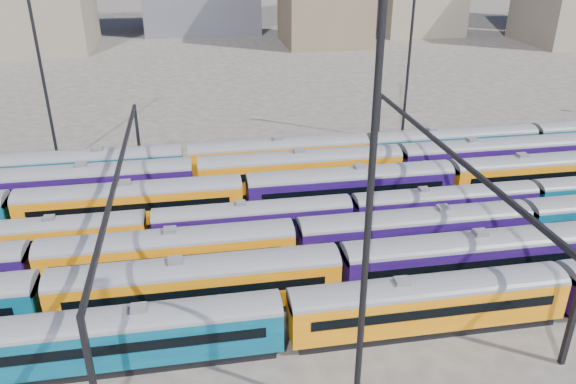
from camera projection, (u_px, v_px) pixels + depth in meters
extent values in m
plane|color=#3F3935|center=(341.00, 233.00, 54.17)|extent=(500.00, 500.00, 0.00)
cube|color=black|center=(133.00, 359.00, 37.77)|extent=(19.15, 2.48, 0.71)
cube|color=#05394E|center=(130.00, 337.00, 36.99)|extent=(20.16, 2.92, 2.92)
cylinder|color=#4C4C51|center=(127.00, 319.00, 36.37)|extent=(20.16, 2.92, 2.92)
cube|color=black|center=(128.00, 348.00, 35.52)|extent=(17.74, 0.06, 0.76)
cube|color=black|center=(131.00, 319.00, 38.17)|extent=(17.74, 0.06, 0.76)
cube|color=slate|center=(126.00, 310.00, 36.04)|extent=(1.01, 0.91, 0.35)
cube|color=black|center=(425.00, 325.00, 41.00)|extent=(19.15, 2.48, 0.71)
cube|color=#B86307|center=(427.00, 304.00, 40.23)|extent=(20.16, 2.92, 2.92)
cylinder|color=#4C4C51|center=(430.00, 288.00, 39.61)|extent=(20.16, 2.92, 2.92)
cube|color=black|center=(436.00, 313.00, 38.76)|extent=(17.74, 0.06, 0.76)
cube|color=black|center=(420.00, 289.00, 41.40)|extent=(17.74, 0.06, 0.76)
cube|color=slate|center=(431.00, 278.00, 39.28)|extent=(1.01, 0.91, 0.35)
cube|color=black|center=(199.00, 307.00, 42.93)|extent=(20.37, 2.64, 0.75)
cube|color=#B86307|center=(198.00, 286.00, 42.11)|extent=(21.45, 3.11, 3.11)
cylinder|color=#4C4C51|center=(196.00, 268.00, 41.45)|extent=(21.45, 3.11, 3.11)
cube|color=black|center=(198.00, 294.00, 40.54)|extent=(18.87, 0.06, 0.80)
cube|color=black|center=(197.00, 270.00, 43.35)|extent=(18.87, 0.06, 0.80)
cube|color=slate|center=(195.00, 259.00, 41.10)|extent=(1.07, 0.97, 0.38)
cube|color=black|center=(468.00, 279.00, 46.37)|extent=(20.37, 2.64, 0.75)
cube|color=#17083C|center=(472.00, 259.00, 45.55)|extent=(21.45, 3.11, 3.11)
cylinder|color=#4C4C51|center=(474.00, 242.00, 44.89)|extent=(21.45, 3.11, 3.11)
cube|color=black|center=(481.00, 265.00, 43.98)|extent=(18.87, 0.06, 0.80)
cube|color=black|center=(463.00, 245.00, 46.79)|extent=(18.87, 0.06, 0.80)
cube|color=slate|center=(476.00, 233.00, 44.53)|extent=(1.07, 0.97, 0.38)
cube|color=black|center=(171.00, 274.00, 47.05)|extent=(19.64, 2.55, 0.72)
cube|color=#B86307|center=(169.00, 255.00, 46.26)|extent=(20.67, 3.00, 3.00)
cylinder|color=#4C4C51|center=(168.00, 239.00, 45.62)|extent=(20.67, 3.00, 3.00)
cube|color=black|center=(169.00, 261.00, 44.75)|extent=(18.19, 0.06, 0.78)
cube|color=black|center=(169.00, 242.00, 47.46)|extent=(18.19, 0.06, 0.78)
cube|color=slate|center=(167.00, 230.00, 45.28)|extent=(1.03, 0.93, 0.36)
cube|color=black|center=(412.00, 251.00, 50.37)|extent=(19.64, 2.55, 0.72)
cube|color=#17083C|center=(414.00, 233.00, 49.58)|extent=(20.67, 3.00, 3.00)
cylinder|color=#4C4C51|center=(415.00, 218.00, 48.94)|extent=(20.67, 3.00, 3.00)
cube|color=black|center=(421.00, 238.00, 48.07)|extent=(18.19, 0.06, 0.78)
cube|color=black|center=(408.00, 221.00, 50.78)|extent=(18.19, 0.06, 0.78)
cube|color=slate|center=(416.00, 210.00, 48.60)|extent=(1.03, 0.93, 0.36)
cube|color=black|center=(43.00, 256.00, 49.77)|extent=(17.34, 2.25, 0.64)
cube|color=#B86307|center=(39.00, 239.00, 49.07)|extent=(18.25, 2.65, 2.65)
cylinder|color=#4C4C51|center=(37.00, 226.00, 48.51)|extent=(18.25, 2.65, 2.65)
cube|color=black|center=(35.00, 244.00, 47.74)|extent=(16.06, 0.06, 0.68)
cube|color=black|center=(42.00, 229.00, 50.13)|extent=(16.06, 0.06, 0.68)
cube|color=slate|center=(35.00, 219.00, 48.21)|extent=(0.91, 0.82, 0.32)
cube|color=black|center=(254.00, 237.00, 52.71)|extent=(17.34, 2.25, 0.64)
cube|color=#17083C|center=(253.00, 222.00, 52.01)|extent=(18.25, 2.65, 2.65)
cylinder|color=#4C4C51|center=(253.00, 209.00, 51.45)|extent=(18.25, 2.65, 2.65)
cube|color=black|center=(255.00, 226.00, 50.68)|extent=(16.06, 0.06, 0.68)
cube|color=black|center=(252.00, 212.00, 53.07)|extent=(16.06, 0.06, 0.68)
cube|color=slate|center=(253.00, 202.00, 51.15)|extent=(0.91, 0.82, 0.32)
cube|color=black|center=(442.00, 221.00, 55.65)|extent=(17.34, 2.25, 0.64)
cube|color=#17083C|center=(444.00, 206.00, 54.95)|extent=(18.25, 2.65, 2.65)
cylinder|color=#4C4C51|center=(446.00, 194.00, 54.39)|extent=(18.25, 2.65, 2.65)
cube|color=black|center=(451.00, 209.00, 53.62)|extent=(16.06, 0.06, 0.68)
cube|color=black|center=(439.00, 198.00, 56.01)|extent=(16.06, 0.06, 0.68)
cube|color=slate|center=(447.00, 187.00, 54.09)|extent=(0.91, 0.82, 0.32)
cube|color=black|center=(134.00, 222.00, 55.38)|extent=(20.28, 2.63, 0.75)
cube|color=#B86307|center=(132.00, 204.00, 54.57)|extent=(21.34, 3.09, 3.09)
cylinder|color=#4C4C51|center=(130.00, 190.00, 53.91)|extent=(21.34, 3.09, 3.09)
cube|color=black|center=(130.00, 208.00, 53.01)|extent=(18.78, 0.06, 0.80)
cube|color=black|center=(133.00, 194.00, 55.81)|extent=(18.78, 0.06, 0.80)
cube|color=slate|center=(129.00, 182.00, 53.56)|extent=(1.07, 0.96, 0.37)
cube|color=black|center=(349.00, 205.00, 58.81)|extent=(20.28, 2.63, 0.75)
cube|color=#17083C|center=(350.00, 188.00, 57.99)|extent=(21.34, 3.09, 3.09)
cylinder|color=#4C4C51|center=(351.00, 174.00, 57.33)|extent=(21.34, 3.09, 3.09)
cube|color=black|center=(354.00, 191.00, 56.43)|extent=(18.78, 0.06, 0.80)
cube|color=black|center=(346.00, 179.00, 59.23)|extent=(18.78, 0.06, 0.80)
cube|color=slate|center=(351.00, 167.00, 56.98)|extent=(1.07, 0.96, 0.37)
cube|color=black|center=(540.00, 190.00, 62.23)|extent=(20.28, 2.63, 0.75)
cube|color=#B86307|center=(544.00, 174.00, 61.41)|extent=(21.34, 3.09, 3.09)
cylinder|color=#4C4C51|center=(546.00, 161.00, 60.75)|extent=(21.34, 3.09, 3.09)
cube|color=black|center=(553.00, 176.00, 59.86)|extent=(18.78, 0.06, 0.80)
cube|color=black|center=(536.00, 165.00, 62.65)|extent=(18.78, 0.06, 0.80)
cube|color=slate|center=(548.00, 154.00, 60.40)|extent=(1.07, 0.96, 0.37)
cube|color=black|center=(87.00, 204.00, 59.03)|extent=(21.15, 2.74, 0.78)
cube|color=#17083C|center=(84.00, 186.00, 58.17)|extent=(22.26, 3.23, 3.23)
cylinder|color=#4C4C51|center=(82.00, 172.00, 57.49)|extent=(22.26, 3.23, 3.23)
cube|color=black|center=(81.00, 189.00, 56.55)|extent=(19.59, 0.06, 0.83)
cube|color=black|center=(86.00, 177.00, 59.47)|extent=(19.59, 0.06, 0.83)
cube|color=slate|center=(80.00, 164.00, 57.12)|extent=(1.11, 1.00, 0.39)
cube|color=black|center=(300.00, 188.00, 62.59)|extent=(21.15, 2.74, 0.78)
cube|color=#B86307|center=(300.00, 171.00, 61.74)|extent=(22.26, 3.23, 3.23)
cylinder|color=#4C4C51|center=(300.00, 158.00, 61.05)|extent=(22.26, 3.23, 3.23)
cube|color=black|center=(303.00, 174.00, 60.12)|extent=(19.59, 0.06, 0.83)
cube|color=black|center=(298.00, 163.00, 63.03)|extent=(19.59, 0.06, 0.83)
cube|color=slate|center=(300.00, 150.00, 60.69)|extent=(1.11, 1.00, 0.39)
cube|color=black|center=(490.00, 174.00, 66.16)|extent=(21.15, 2.74, 0.78)
cube|color=#17083C|center=(493.00, 158.00, 65.31)|extent=(22.26, 3.23, 3.23)
cylinder|color=#4C4C51|center=(495.00, 145.00, 64.62)|extent=(22.26, 3.23, 3.23)
cube|color=black|center=(500.00, 160.00, 63.68)|extent=(19.59, 0.06, 0.83)
cube|color=black|center=(486.00, 150.00, 66.60)|extent=(19.59, 0.06, 0.83)
cube|color=slate|center=(496.00, 138.00, 64.25)|extent=(1.11, 1.00, 0.39)
cube|color=black|center=(90.00, 185.00, 63.43)|extent=(20.04, 2.60, 0.74)
cube|color=#05394E|center=(87.00, 169.00, 62.62)|extent=(21.09, 3.06, 3.06)
cylinder|color=#4C4C51|center=(85.00, 157.00, 61.97)|extent=(21.09, 3.06, 3.06)
cube|color=black|center=(85.00, 172.00, 61.08)|extent=(18.56, 0.06, 0.79)
cube|color=black|center=(89.00, 161.00, 63.85)|extent=(18.56, 0.06, 0.79)
cube|color=slate|center=(84.00, 150.00, 61.62)|extent=(1.05, 0.95, 0.37)
cube|color=black|center=(279.00, 172.00, 66.81)|extent=(20.04, 2.60, 0.74)
cube|color=#B86307|center=(279.00, 157.00, 66.00)|extent=(21.09, 3.06, 3.06)
cylinder|color=#4C4C51|center=(279.00, 145.00, 65.35)|extent=(21.09, 3.06, 3.06)
cube|color=black|center=(281.00, 159.00, 64.47)|extent=(18.56, 0.06, 0.79)
cube|color=black|center=(277.00, 149.00, 67.23)|extent=(18.56, 0.06, 0.79)
cube|color=slate|center=(279.00, 138.00, 65.01)|extent=(1.05, 0.95, 0.37)
cube|color=black|center=(450.00, 160.00, 70.19)|extent=(20.04, 2.60, 0.74)
cube|color=#05394E|center=(452.00, 146.00, 69.39)|extent=(21.09, 3.06, 3.06)
cylinder|color=#4C4C51|center=(453.00, 134.00, 68.74)|extent=(21.09, 3.06, 3.06)
cube|color=black|center=(458.00, 147.00, 67.85)|extent=(18.56, 0.06, 0.79)
cube|color=black|center=(447.00, 139.00, 70.61)|extent=(18.56, 0.06, 0.79)
cube|color=slate|center=(454.00, 128.00, 68.39)|extent=(1.05, 0.95, 0.37)
cube|color=black|center=(91.00, 372.00, 31.52)|extent=(0.35, 0.35, 8.00)
cube|color=black|center=(138.00, 137.00, 67.19)|extent=(0.35, 0.35, 8.00)
cube|color=black|center=(117.00, 172.00, 47.74)|extent=(0.30, 40.00, 0.45)
cube|color=black|center=(574.00, 315.00, 36.20)|extent=(0.35, 0.35, 8.00)
cube|color=black|center=(378.00, 124.00, 71.87)|extent=(0.35, 0.35, 8.00)
cube|color=black|center=(448.00, 151.00, 52.42)|extent=(0.30, 40.00, 0.45)
cylinder|color=black|center=(41.00, 66.00, 63.80)|extent=(0.36, 0.36, 25.00)
cylinder|color=black|center=(367.00, 235.00, 28.46)|extent=(0.36, 0.36, 25.00)
cylinder|color=black|center=(410.00, 49.00, 72.60)|extent=(0.36, 0.36, 25.00)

